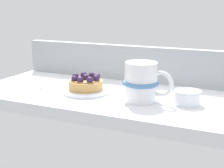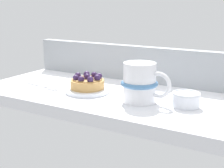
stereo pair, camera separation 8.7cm
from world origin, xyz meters
TOP-DOWN VIEW (x-y plane):
  - ground_plane at (0.00, 0.00)cm, footprint 78.83×35.93cm
  - window_rail_back at (0.00, 16.44)cm, footprint 77.26×3.04cm
  - dessert_plate at (-6.19, -3.34)cm, footprint 12.65×12.65cm
  - raspberry_tart at (-6.16, -3.32)cm, footprint 9.60×9.60cm
  - coffee_mug at (10.76, -4.01)cm, footprint 13.40×9.61cm
  - dessert_fork at (-21.84, -5.25)cm, footprint 15.45×3.72cm
  - sugar_bowl at (22.26, -1.92)cm, footprint 7.10×7.10cm

SIDE VIEW (x-z plane):
  - ground_plane at x=0.00cm, z-range -3.32..0.00cm
  - dessert_fork at x=-21.84cm, z-range 0.00..0.60cm
  - dessert_plate at x=-6.19cm, z-range -0.04..1.12cm
  - sugar_bowl at x=22.26cm, z-range 0.14..3.83cm
  - raspberry_tart at x=-6.16cm, z-range 0.71..5.08cm
  - coffee_mug at x=10.76cm, z-range -0.03..10.26cm
  - window_rail_back at x=0.00cm, z-range 0.00..11.38cm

